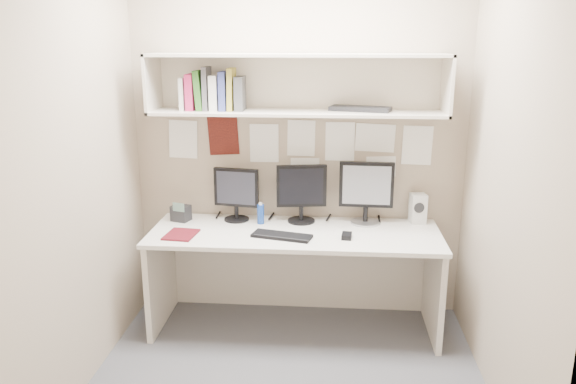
# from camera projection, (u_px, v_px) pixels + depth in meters

# --- Properties ---
(floor) EXTENTS (2.40, 2.00, 0.01)m
(floor) POSITION_uv_depth(u_px,v_px,m) (287.00, 378.00, 3.45)
(floor) COLOR #49494E
(floor) RESTS_ON ground
(wall_back) EXTENTS (2.40, 0.02, 2.60)m
(wall_back) POSITION_uv_depth(u_px,v_px,m) (298.00, 141.00, 4.06)
(wall_back) COLOR #9F8E7A
(wall_back) RESTS_ON ground
(wall_front) EXTENTS (2.40, 0.02, 2.60)m
(wall_front) POSITION_uv_depth(u_px,v_px,m) (266.00, 233.00, 2.14)
(wall_front) COLOR #9F8E7A
(wall_front) RESTS_ON ground
(wall_left) EXTENTS (0.02, 2.00, 2.60)m
(wall_left) POSITION_uv_depth(u_px,v_px,m) (78.00, 169.00, 3.19)
(wall_left) COLOR #9F8E7A
(wall_left) RESTS_ON ground
(wall_right) EXTENTS (0.02, 2.00, 2.60)m
(wall_right) POSITION_uv_depth(u_px,v_px,m) (510.00, 177.00, 3.01)
(wall_right) COLOR #9F8E7A
(wall_right) RESTS_ON ground
(desk) EXTENTS (2.00, 0.70, 0.73)m
(desk) POSITION_uv_depth(u_px,v_px,m) (295.00, 280.00, 3.97)
(desk) COLOR silver
(desk) RESTS_ON floor
(overhead_hutch) EXTENTS (2.00, 0.38, 0.40)m
(overhead_hutch) POSITION_uv_depth(u_px,v_px,m) (298.00, 83.00, 3.82)
(overhead_hutch) COLOR beige
(overhead_hutch) RESTS_ON wall_back
(pinned_papers) EXTENTS (1.92, 0.01, 0.48)m
(pinned_papers) POSITION_uv_depth(u_px,v_px,m) (298.00, 148.00, 4.07)
(pinned_papers) COLOR white
(pinned_papers) RESTS_ON wall_back
(monitor_left) EXTENTS (0.33, 0.18, 0.38)m
(monitor_left) POSITION_uv_depth(u_px,v_px,m) (236.00, 191.00, 4.07)
(monitor_left) COLOR black
(monitor_left) RESTS_ON desk
(monitor_center) EXTENTS (0.36, 0.20, 0.42)m
(monitor_center) POSITION_uv_depth(u_px,v_px,m) (301.00, 191.00, 4.03)
(monitor_center) COLOR black
(monitor_center) RESTS_ON desk
(monitor_right) EXTENTS (0.39, 0.21, 0.45)m
(monitor_right) POSITION_uv_depth(u_px,v_px,m) (366.00, 190.00, 3.99)
(monitor_right) COLOR #A5A5AA
(monitor_right) RESTS_ON desk
(keyboard) EXTENTS (0.42, 0.23, 0.02)m
(keyboard) POSITION_uv_depth(u_px,v_px,m) (282.00, 236.00, 3.75)
(keyboard) COLOR black
(keyboard) RESTS_ON desk
(mouse) EXTENTS (0.07, 0.11, 0.03)m
(mouse) POSITION_uv_depth(u_px,v_px,m) (347.00, 236.00, 3.74)
(mouse) COLOR black
(mouse) RESTS_ON desk
(speaker) EXTENTS (0.12, 0.13, 0.21)m
(speaker) POSITION_uv_depth(u_px,v_px,m) (418.00, 208.00, 4.03)
(speaker) COLOR silver
(speaker) RESTS_ON desk
(blue_bottle) EXTENTS (0.05, 0.05, 0.15)m
(blue_bottle) POSITION_uv_depth(u_px,v_px,m) (261.00, 214.00, 4.02)
(blue_bottle) COLOR navy
(blue_bottle) RESTS_ON desk
(maroon_notebook) EXTENTS (0.22, 0.26, 0.01)m
(maroon_notebook) POSITION_uv_depth(u_px,v_px,m) (181.00, 235.00, 3.79)
(maroon_notebook) COLOR #510E16
(maroon_notebook) RESTS_ON desk
(desk_phone) EXTENTS (0.15, 0.14, 0.15)m
(desk_phone) POSITION_uv_depth(u_px,v_px,m) (181.00, 213.00, 4.09)
(desk_phone) COLOR black
(desk_phone) RESTS_ON desk
(book_stack) EXTENTS (0.43, 0.18, 0.29)m
(book_stack) POSITION_uv_depth(u_px,v_px,m) (213.00, 91.00, 3.83)
(book_stack) COLOR beige
(book_stack) RESTS_ON overhead_hutch
(hutch_tray) EXTENTS (0.44, 0.26, 0.03)m
(hutch_tray) POSITION_uv_depth(u_px,v_px,m) (360.00, 109.00, 3.81)
(hutch_tray) COLOR black
(hutch_tray) RESTS_ON overhead_hutch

